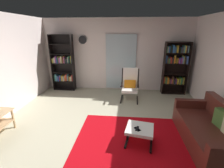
{
  "coord_description": "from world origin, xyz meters",
  "views": [
    {
      "loc": [
        0.39,
        -2.98,
        2.16
      ],
      "look_at": [
        0.02,
        0.99,
        0.82
      ],
      "focal_mm": 25.5,
      "sensor_mm": 36.0,
      "label": 1
    }
  ],
  "objects_px": {
    "leather_sofa": "(212,131)",
    "lounge_armchair": "(130,84)",
    "cell_phone": "(137,129)",
    "bookshelf_near_sofa": "(175,66)",
    "tv_remote": "(137,129)",
    "ottoman": "(140,131)",
    "bookshelf_near_tv": "(63,65)",
    "wall_clock": "(83,40)"
  },
  "relations": [
    {
      "from": "bookshelf_near_sofa",
      "to": "bookshelf_near_tv",
      "type": "bearing_deg",
      "value": 179.39
    },
    {
      "from": "leather_sofa",
      "to": "cell_phone",
      "type": "bearing_deg",
      "value": -173.84
    },
    {
      "from": "bookshelf_near_tv",
      "to": "bookshelf_near_sofa",
      "type": "bearing_deg",
      "value": -0.61
    },
    {
      "from": "tv_remote",
      "to": "wall_clock",
      "type": "relative_size",
      "value": 0.5
    },
    {
      "from": "leather_sofa",
      "to": "lounge_armchair",
      "type": "xyz_separation_m",
      "value": [
        -1.57,
        2.11,
        0.24
      ]
    },
    {
      "from": "bookshelf_near_tv",
      "to": "leather_sofa",
      "type": "height_order",
      "value": "bookshelf_near_tv"
    },
    {
      "from": "lounge_armchair",
      "to": "wall_clock",
      "type": "relative_size",
      "value": 3.53
    },
    {
      "from": "cell_phone",
      "to": "lounge_armchair",
      "type": "bearing_deg",
      "value": 60.15
    },
    {
      "from": "leather_sofa",
      "to": "tv_remote",
      "type": "xyz_separation_m",
      "value": [
        -1.46,
        -0.15,
        0.07
      ]
    },
    {
      "from": "leather_sofa",
      "to": "cell_phone",
      "type": "relative_size",
      "value": 12.62
    },
    {
      "from": "wall_clock",
      "to": "bookshelf_near_tv",
      "type": "bearing_deg",
      "value": -168.07
    },
    {
      "from": "lounge_armchair",
      "to": "ottoman",
      "type": "bearing_deg",
      "value": -85.61
    },
    {
      "from": "bookshelf_near_sofa",
      "to": "lounge_armchair",
      "type": "bearing_deg",
      "value": -156.24
    },
    {
      "from": "bookshelf_near_sofa",
      "to": "tv_remote",
      "type": "bearing_deg",
      "value": -116.2
    },
    {
      "from": "bookshelf_near_tv",
      "to": "bookshelf_near_sofa",
      "type": "xyz_separation_m",
      "value": [
        4.05,
        -0.04,
        0.06
      ]
    },
    {
      "from": "cell_phone",
      "to": "ottoman",
      "type": "bearing_deg",
      "value": 14.74
    },
    {
      "from": "cell_phone",
      "to": "wall_clock",
      "type": "bearing_deg",
      "value": 87.58
    },
    {
      "from": "bookshelf_near_tv",
      "to": "ottoman",
      "type": "relative_size",
      "value": 3.42
    },
    {
      "from": "wall_clock",
      "to": "leather_sofa",
      "type": "bearing_deg",
      "value": -42.2
    },
    {
      "from": "tv_remote",
      "to": "cell_phone",
      "type": "relative_size",
      "value": 1.03
    },
    {
      "from": "bookshelf_near_sofa",
      "to": "cell_phone",
      "type": "distance_m",
      "value": 3.35
    },
    {
      "from": "lounge_armchair",
      "to": "bookshelf_near_sofa",
      "type": "bearing_deg",
      "value": 23.76
    },
    {
      "from": "bookshelf_near_sofa",
      "to": "lounge_armchair",
      "type": "xyz_separation_m",
      "value": [
        -1.56,
        -0.69,
        -0.47
      ]
    },
    {
      "from": "lounge_armchair",
      "to": "tv_remote",
      "type": "bearing_deg",
      "value": -87.13
    },
    {
      "from": "bookshelf_near_tv",
      "to": "lounge_armchair",
      "type": "distance_m",
      "value": 2.62
    },
    {
      "from": "bookshelf_near_sofa",
      "to": "leather_sofa",
      "type": "bearing_deg",
      "value": -89.76
    },
    {
      "from": "bookshelf_near_sofa",
      "to": "lounge_armchair",
      "type": "distance_m",
      "value": 1.77
    },
    {
      "from": "bookshelf_near_tv",
      "to": "lounge_armchair",
      "type": "height_order",
      "value": "bookshelf_near_tv"
    },
    {
      "from": "lounge_armchair",
      "to": "ottoman",
      "type": "height_order",
      "value": "lounge_armchair"
    },
    {
      "from": "bookshelf_near_sofa",
      "to": "cell_phone",
      "type": "bearing_deg",
      "value": -116.05
    },
    {
      "from": "bookshelf_near_tv",
      "to": "tv_remote",
      "type": "distance_m",
      "value": 4.0
    },
    {
      "from": "leather_sofa",
      "to": "ottoman",
      "type": "relative_size",
      "value": 2.96
    },
    {
      "from": "ottoman",
      "to": "cell_phone",
      "type": "relative_size",
      "value": 4.27
    },
    {
      "from": "lounge_armchair",
      "to": "cell_phone",
      "type": "height_order",
      "value": "lounge_armchair"
    },
    {
      "from": "tv_remote",
      "to": "cell_phone",
      "type": "xyz_separation_m",
      "value": [
        0.0,
        -0.01,
        -0.0
      ]
    },
    {
      "from": "wall_clock",
      "to": "lounge_armchair",
      "type": "bearing_deg",
      "value": -27.17
    },
    {
      "from": "bookshelf_near_tv",
      "to": "wall_clock",
      "type": "height_order",
      "value": "bookshelf_near_tv"
    },
    {
      "from": "leather_sofa",
      "to": "lounge_armchair",
      "type": "height_order",
      "value": "lounge_armchair"
    },
    {
      "from": "ottoman",
      "to": "tv_remote",
      "type": "xyz_separation_m",
      "value": [
        -0.06,
        -0.05,
        0.07
      ]
    },
    {
      "from": "bookshelf_near_sofa",
      "to": "ottoman",
      "type": "xyz_separation_m",
      "value": [
        -1.39,
        -2.89,
        -0.71
      ]
    },
    {
      "from": "ottoman",
      "to": "wall_clock",
      "type": "xyz_separation_m",
      "value": [
        -1.9,
        3.1,
        1.55
      ]
    },
    {
      "from": "ottoman",
      "to": "tv_remote",
      "type": "bearing_deg",
      "value": -140.29
    }
  ]
}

